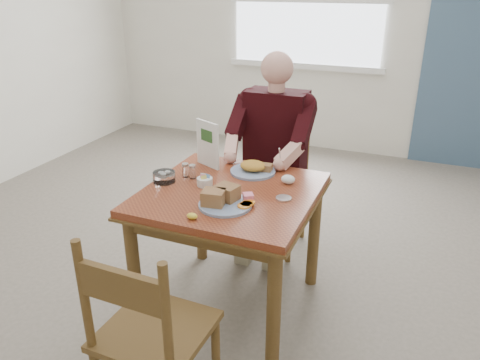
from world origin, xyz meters
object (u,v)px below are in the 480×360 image
at_px(diner, 272,141).
at_px(far_plate, 254,168).
at_px(chair_far, 275,182).
at_px(table, 230,209).
at_px(near_plate, 224,199).
at_px(chair_near, 150,335).

height_order(diner, far_plate, diner).
bearing_deg(diner, chair_far, 90.01).
xyz_separation_m(table, near_plate, (0.04, -0.18, 0.14)).
bearing_deg(table, diner, 90.00).
xyz_separation_m(chair_far, near_plate, (0.04, -0.97, 0.30)).
bearing_deg(far_plate, chair_far, 93.28).
height_order(table, near_plate, near_plate).
height_order(table, diner, diner).
xyz_separation_m(chair_far, diner, (0.00, -0.09, 0.33)).
height_order(chair_far, chair_near, same).
xyz_separation_m(near_plate, far_plate, (-0.01, 0.46, -0.01)).
bearing_deg(chair_near, diner, 90.76).
xyz_separation_m(table, diner, (0.00, 0.71, 0.17)).
bearing_deg(table, near_plate, -76.46).
bearing_deg(chair_far, chair_near, -89.28).
height_order(diner, near_plate, diner).
bearing_deg(chair_near, table, 91.38).
bearing_deg(near_plate, far_plate, 91.65).
height_order(table, far_plate, far_plate).
relative_size(chair_near, diner, 0.69).
xyz_separation_m(chair_near, far_plate, (0.01, 1.15, 0.30)).
distance_m(chair_far, far_plate, 0.60).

